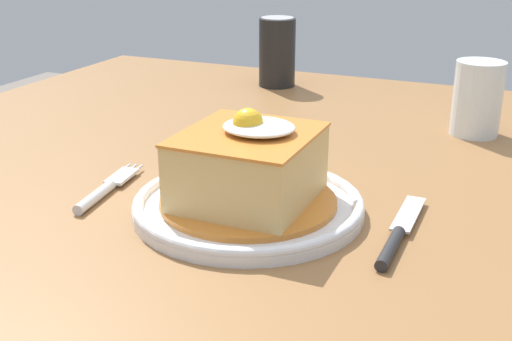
{
  "coord_description": "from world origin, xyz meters",
  "views": [
    {
      "loc": [
        0.27,
        -0.72,
        1.03
      ],
      "look_at": [
        0.01,
        -0.12,
        0.79
      ],
      "focal_mm": 46.41,
      "sensor_mm": 36.0,
      "label": 1
    }
  ],
  "objects": [
    {
      "name": "fork",
      "position": [
        -0.15,
        -0.17,
        0.75
      ],
      "size": [
        0.04,
        0.14,
        0.01
      ],
      "color": "silver",
      "rests_on": "dining_table"
    },
    {
      "name": "knife",
      "position": [
        0.17,
        -0.15,
        0.75
      ],
      "size": [
        0.02,
        0.17,
        0.01
      ],
      "color": "#262628",
      "rests_on": "dining_table"
    },
    {
      "name": "sandwich_meal",
      "position": [
        0.01,
        -0.14,
        0.79
      ],
      "size": [
        0.18,
        0.18,
        0.1
      ],
      "color": "orange",
      "rests_on": "main_plate"
    },
    {
      "name": "drinking_glass",
      "position": [
        0.2,
        0.23,
        0.79
      ],
      "size": [
        0.07,
        0.07,
        0.1
      ],
      "color": "gold",
      "rests_on": "dining_table"
    },
    {
      "name": "dining_table",
      "position": [
        0.0,
        0.0,
        0.65
      ],
      "size": [
        1.2,
        1.05,
        0.75
      ],
      "color": "olive",
      "rests_on": "ground_plane"
    },
    {
      "name": "main_plate",
      "position": [
        0.01,
        -0.14,
        0.75
      ],
      "size": [
        0.24,
        0.24,
        0.02
      ],
      "color": "white",
      "rests_on": "dining_table"
    },
    {
      "name": "soda_can",
      "position": [
        -0.17,
        0.39,
        0.81
      ],
      "size": [
        0.07,
        0.07,
        0.12
      ],
      "color": "black",
      "rests_on": "dining_table"
    }
  ]
}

